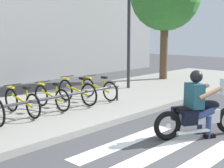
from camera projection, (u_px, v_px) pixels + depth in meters
name	position (u px, v px, depth m)	size (l,w,h in m)	color
ground_plane	(200.00, 163.00, 5.17)	(48.00, 48.00, 0.00)	#424244
sidewalk	(40.00, 112.00, 8.34)	(24.00, 4.40, 0.15)	gray
crosswalk_stripe_2	(198.00, 164.00, 5.11)	(2.80, 0.40, 0.01)	white
crosswalk_stripe_3	(158.00, 152.00, 5.65)	(2.80, 0.40, 0.01)	white
crosswalk_stripe_4	(125.00, 142.00, 6.19)	(2.80, 0.40, 0.01)	white
motorcycle	(200.00, 116.00, 6.47)	(1.89, 1.14, 1.20)	black
rider	(198.00, 99.00, 6.39)	(0.77, 0.72, 1.42)	#1E4C59
bicycle_3	(22.00, 102.00, 7.61)	(0.48, 1.64, 0.75)	black
bicycle_4	(51.00, 97.00, 8.26)	(0.48, 1.56, 0.74)	black
bicycle_5	(77.00, 92.00, 8.90)	(0.48, 1.69, 0.79)	black
bicycle_6	(99.00, 88.00, 9.55)	(0.48, 1.58, 0.73)	black
bike_rack	(34.00, 102.00, 7.22)	(5.96, 0.07, 0.49)	#333338
street_lamp	(129.00, 27.00, 11.28)	(0.28, 0.28, 3.92)	#2D2D33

